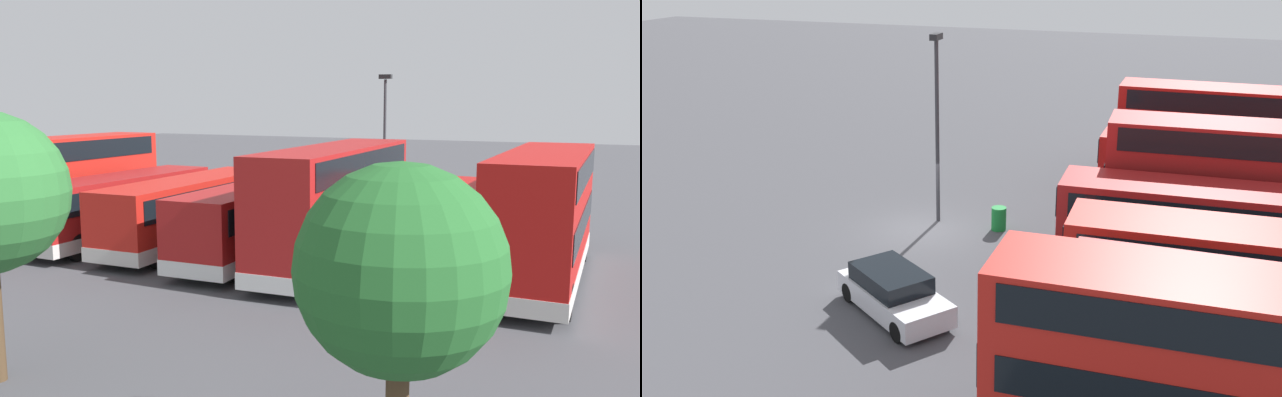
# 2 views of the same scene
# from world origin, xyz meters

# --- Properties ---
(ground_plane) EXTENTS (140.00, 140.00, 0.00)m
(ground_plane) POSITION_xyz_m (0.00, 0.00, 0.00)
(ground_plane) COLOR #47474C
(bus_double_decker_near_end) EXTENTS (2.63, 10.70, 4.55)m
(bus_double_decker_near_end) POSITION_xyz_m (-10.93, 11.53, 2.45)
(bus_double_decker_near_end) COLOR #B71411
(bus_double_decker_near_end) RESTS_ON ground
(bus_single_deck_second) EXTENTS (2.68, 11.16, 2.95)m
(bus_single_deck_second) POSITION_xyz_m (-7.11, 11.55, 1.62)
(bus_single_deck_second) COLOR #B71411
(bus_single_deck_second) RESTS_ON ground
(bus_double_decker_third) EXTENTS (3.12, 11.12, 4.55)m
(bus_double_decker_third) POSITION_xyz_m (-3.45, 12.27, 2.45)
(bus_double_decker_third) COLOR #A51919
(bus_double_decker_third) RESTS_ON ground
(bus_single_deck_fourth) EXTENTS (3.04, 11.94, 2.95)m
(bus_single_deck_fourth) POSITION_xyz_m (-0.18, 11.54, 1.62)
(bus_single_deck_fourth) COLOR #A51919
(bus_single_deck_fourth) RESTS_ON ground
(bus_single_deck_fifth) EXTENTS (2.95, 10.58, 2.95)m
(bus_single_deck_fifth) POSITION_xyz_m (3.55, 11.87, 1.62)
(bus_single_deck_fifth) COLOR red
(bus_single_deck_fifth) RESTS_ON ground
(bus_single_deck_sixth) EXTENTS (2.65, 10.18, 2.95)m
(bus_single_deck_sixth) POSITION_xyz_m (7.07, 12.36, 1.62)
(bus_single_deck_sixth) COLOR #A51919
(bus_single_deck_sixth) RESTS_ON ground
(bus_double_decker_seventh) EXTENTS (2.80, 10.76, 4.55)m
(bus_double_decker_seventh) POSITION_xyz_m (11.01, 11.66, 2.45)
(bus_double_decker_seventh) COLOR red
(bus_double_decker_seventh) RESTS_ON ground
(car_hatchback_silver) EXTENTS (3.97, 4.55, 1.43)m
(car_hatchback_silver) POSITION_xyz_m (6.79, 1.80, 0.70)
(car_hatchback_silver) COLOR silver
(car_hatchback_silver) RESTS_ON ground
(lamp_post_tall) EXTENTS (0.70, 0.30, 7.70)m
(lamp_post_tall) POSITION_xyz_m (-1.15, 0.23, 4.52)
(lamp_post_tall) COLOR #38383D
(lamp_post_tall) RESTS_ON ground
(waste_bin_yellow) EXTENTS (0.60, 0.60, 0.95)m
(waste_bin_yellow) POSITION_xyz_m (-1.03, 2.90, 0.47)
(waste_bin_yellow) COLOR #197F33
(waste_bin_yellow) RESTS_ON ground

